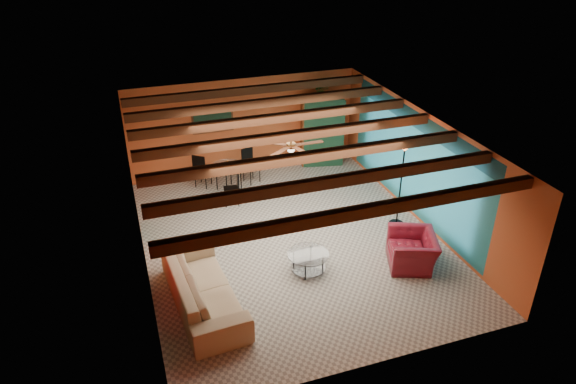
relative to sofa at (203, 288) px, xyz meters
name	(u,v)px	position (x,y,z in m)	size (l,w,h in m)	color
room	(289,144)	(2.31, 1.71, 1.96)	(6.52, 8.01, 2.71)	#9B968B
sofa	(203,288)	(0.00, 0.00, 0.00)	(2.74, 1.07, 0.80)	tan
armchair	(412,250)	(4.44, -0.11, -0.04)	(1.09, 0.96, 0.71)	maroon
coffee_table	(308,262)	(2.26, 0.36, -0.18)	(0.87, 0.87, 0.45)	white
dining_table	(228,174)	(1.53, 4.45, 0.09)	(1.89, 1.89, 0.98)	white
armoire	(320,132)	(4.51, 5.30, 0.59)	(1.13, 0.56, 1.99)	brown
floor_lamp	(401,184)	(4.96, 1.43, 0.68)	(0.44, 0.44, 2.15)	black
ceiling_fan	(291,146)	(2.31, 1.60, 1.96)	(1.50, 1.50, 0.44)	#472614
painting	(213,119)	(1.41, 5.56, 1.25)	(1.05, 0.03, 0.65)	black
potted_plant	(322,91)	(4.51, 5.30, 1.82)	(0.43, 0.37, 0.47)	#26661E
vase	(227,154)	(1.53, 4.45, 0.67)	(0.17, 0.17, 0.18)	orange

